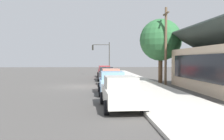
# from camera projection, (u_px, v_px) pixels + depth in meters

# --- Properties ---
(ground_plane) EXTENTS (120.00, 120.00, 0.00)m
(ground_plane) POSITION_uv_depth(u_px,v_px,m) (80.00, 87.00, 22.88)
(ground_plane) COLOR #4C4947
(sidewalk_curb) EXTENTS (60.00, 4.20, 0.16)m
(sidewalk_curb) POSITION_uv_depth(u_px,v_px,m) (141.00, 85.00, 23.25)
(sidewalk_curb) COLOR beige
(sidewalk_curb) RESTS_ON ground
(car_cherry) EXTENTS (4.39, 2.00, 1.59)m
(car_cherry) POSITION_uv_depth(u_px,v_px,m) (104.00, 71.00, 35.48)
(car_cherry) COLOR red
(car_cherry) RESTS_ON ground
(car_charcoal) EXTENTS (4.64, 2.06, 1.59)m
(car_charcoal) POSITION_uv_depth(u_px,v_px,m) (106.00, 73.00, 29.76)
(car_charcoal) COLOR #2D3035
(car_charcoal) RESTS_ON ground
(car_coral) EXTENTS (4.52, 2.06, 1.59)m
(car_coral) POSITION_uv_depth(u_px,v_px,m) (111.00, 77.00, 23.81)
(car_coral) COLOR #EA8C75
(car_coral) RESTS_ON ground
(car_skyblue) EXTENTS (4.44, 2.06, 1.59)m
(car_skyblue) POSITION_uv_depth(u_px,v_px,m) (112.00, 82.00, 18.14)
(car_skyblue) COLOR #8CB7E0
(car_skyblue) RESTS_ON ground
(car_ivory) EXTENTS (4.51, 2.11, 1.59)m
(car_ivory) POSITION_uv_depth(u_px,v_px,m) (121.00, 92.00, 12.69)
(car_ivory) COLOR silver
(car_ivory) RESTS_ON ground
(shade_tree) EXTENTS (4.43, 4.43, 6.76)m
(shade_tree) POSITION_uv_depth(u_px,v_px,m) (161.00, 40.00, 26.58)
(shade_tree) COLOR brown
(shade_tree) RESTS_ON ground
(traffic_light_main) EXTENTS (0.37, 2.79, 5.20)m
(traffic_light_main) POSITION_uv_depth(u_px,v_px,m) (103.00, 53.00, 39.43)
(traffic_light_main) COLOR #383833
(traffic_light_main) RESTS_ON ground
(utility_pole_wooden) EXTENTS (1.80, 0.24, 7.50)m
(utility_pole_wooden) POSITION_uv_depth(u_px,v_px,m) (166.00, 44.00, 24.35)
(utility_pole_wooden) COLOR brown
(utility_pole_wooden) RESTS_ON ground
(fire_hydrant_red) EXTENTS (0.22, 0.22, 0.71)m
(fire_hydrant_red) POSITION_uv_depth(u_px,v_px,m) (117.00, 75.00, 31.96)
(fire_hydrant_red) COLOR red
(fire_hydrant_red) RESTS_ON sidewalk_curb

